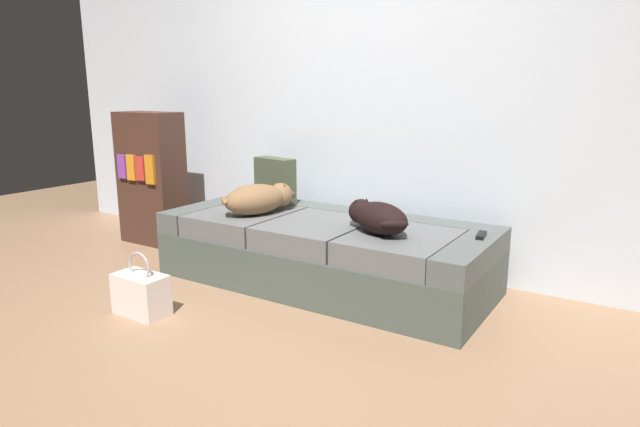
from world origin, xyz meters
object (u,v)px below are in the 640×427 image
Objects in this scene: throw_pillow at (275,181)px; handbag at (141,293)px; dog_dark at (377,217)px; couch at (324,252)px; dog_tan at (259,199)px; bookshelf at (151,178)px; tv_remote at (481,235)px.

throw_pillow is 0.90× the size of handbag.
dog_dark is at bearing -19.64° from throw_pillow.
couch is 4.15× the size of dog_dark.
couch reaches higher than handbag.
dog_tan is 1.58× the size of handbag.
handbag is at bearing -43.92° from bookshelf.
dog_dark reaches higher than couch.
dog_tan is 0.54× the size of bookshelf.
dog_tan is 1.49m from tv_remote.
couch is 14.62× the size of tv_remote.
dog_dark is 1.55× the size of throw_pillow.
tv_remote reaches higher than couch.
bookshelf reaches higher than dog_tan.
tv_remote is (1.47, 0.21, -0.09)m from dog_tan.
bookshelf is (-1.30, 0.18, 0.00)m from dog_tan.
bookshelf is at bearing 177.03° from couch.
couch is 0.58m from dog_tan.
couch is 1.99× the size of bookshelf.
dog_tan is at bearing -169.19° from couch.
tv_remote is 2.01m from handbag.
throw_pillow reaches higher than couch.
bookshelf reaches higher than couch.
bookshelf is (-2.77, -0.03, 0.10)m from tv_remote.
dog_tan is 1.02m from handbag.
bookshelf is at bearing 136.08° from handbag.
tv_remote is at bearing 8.03° from dog_tan.
dog_dark is 1.45m from handbag.
dog_dark is (0.91, -0.02, -0.01)m from dog_tan.
dog_dark is (0.44, -0.11, 0.32)m from couch.
tv_remote is at bearing 0.56° from bookshelf.
handbag is (-0.03, -1.26, -0.49)m from throw_pillow.
throw_pillow is 1.19m from bookshelf.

